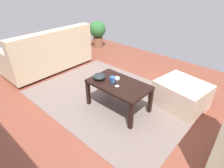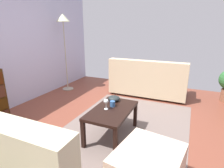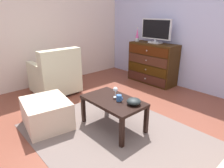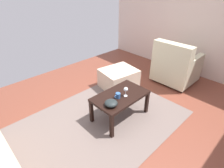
{
  "view_description": "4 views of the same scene",
  "coord_description": "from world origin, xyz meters",
  "px_view_note": "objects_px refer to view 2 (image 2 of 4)",
  "views": [
    {
      "loc": [
        -1.56,
        1.71,
        1.79
      ],
      "look_at": [
        -0.12,
        0.1,
        0.51
      ],
      "focal_mm": 29.83,
      "sensor_mm": 36.0,
      "label": 1
    },
    {
      "loc": [
        -2.27,
        -1.05,
        1.54
      ],
      "look_at": [
        0.06,
        -0.01,
        0.77
      ],
      "focal_mm": 29.01,
      "sensor_mm": 36.0,
      "label": 2
    },
    {
      "loc": [
        1.77,
        -1.77,
        1.58
      ],
      "look_at": [
        -0.19,
        -0.0,
        0.62
      ],
      "focal_mm": 31.56,
      "sensor_mm": 36.0,
      "label": 3
    },
    {
      "loc": [
        1.63,
        1.52,
        2.01
      ],
      "look_at": [
        0.07,
        -0.11,
        0.69
      ],
      "focal_mm": 28.54,
      "sensor_mm": 36.0,
      "label": 4
    }
  ],
  "objects_px": {
    "mug": "(113,104)",
    "wine_glass": "(106,102)",
    "bowl_decorative": "(114,98)",
    "coffee_table": "(112,113)",
    "standing_lamp": "(63,25)",
    "couch_large": "(148,81)"
  },
  "relations": [
    {
      "from": "coffee_table",
      "to": "couch_large",
      "type": "relative_size",
      "value": 0.5
    },
    {
      "from": "coffee_table",
      "to": "standing_lamp",
      "type": "distance_m",
      "value": 2.8
    },
    {
      "from": "bowl_decorative",
      "to": "wine_glass",
      "type": "bearing_deg",
      "value": -176.19
    },
    {
      "from": "bowl_decorative",
      "to": "standing_lamp",
      "type": "relative_size",
      "value": 0.1
    },
    {
      "from": "couch_large",
      "to": "standing_lamp",
      "type": "relative_size",
      "value": 0.93
    },
    {
      "from": "couch_large",
      "to": "mug",
      "type": "bearing_deg",
      "value": 177.02
    },
    {
      "from": "coffee_table",
      "to": "mug",
      "type": "xyz_separation_m",
      "value": [
        0.09,
        0.03,
        0.1
      ]
    },
    {
      "from": "wine_glass",
      "to": "bowl_decorative",
      "type": "xyz_separation_m",
      "value": [
        0.33,
        0.02,
        -0.07
      ]
    },
    {
      "from": "mug",
      "to": "standing_lamp",
      "type": "xyz_separation_m",
      "value": [
        1.45,
        1.95,
        1.15
      ]
    },
    {
      "from": "mug",
      "to": "wine_glass",
      "type": "bearing_deg",
      "value": 160.46
    },
    {
      "from": "wine_glass",
      "to": "couch_large",
      "type": "xyz_separation_m",
      "value": [
        2.03,
        -0.14,
        -0.22
      ]
    },
    {
      "from": "mug",
      "to": "bowl_decorative",
      "type": "xyz_separation_m",
      "value": [
        0.21,
        0.07,
        -0.0
      ]
    },
    {
      "from": "couch_large",
      "to": "standing_lamp",
      "type": "bearing_deg",
      "value": 102.44
    },
    {
      "from": "coffee_table",
      "to": "wine_glass",
      "type": "distance_m",
      "value": 0.19
    },
    {
      "from": "couch_large",
      "to": "standing_lamp",
      "type": "distance_m",
      "value": 2.46
    },
    {
      "from": "coffee_table",
      "to": "bowl_decorative",
      "type": "bearing_deg",
      "value": 18.01
    },
    {
      "from": "coffee_table",
      "to": "wine_glass",
      "type": "height_order",
      "value": "wine_glass"
    },
    {
      "from": "mug",
      "to": "bowl_decorative",
      "type": "bearing_deg",
      "value": 18.12
    },
    {
      "from": "wine_glass",
      "to": "bowl_decorative",
      "type": "height_order",
      "value": "wine_glass"
    },
    {
      "from": "coffee_table",
      "to": "standing_lamp",
      "type": "xyz_separation_m",
      "value": [
        1.54,
        1.98,
        1.25
      ]
    },
    {
      "from": "wine_glass",
      "to": "bowl_decorative",
      "type": "relative_size",
      "value": 0.83
    },
    {
      "from": "wine_glass",
      "to": "standing_lamp",
      "type": "height_order",
      "value": "standing_lamp"
    }
  ]
}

